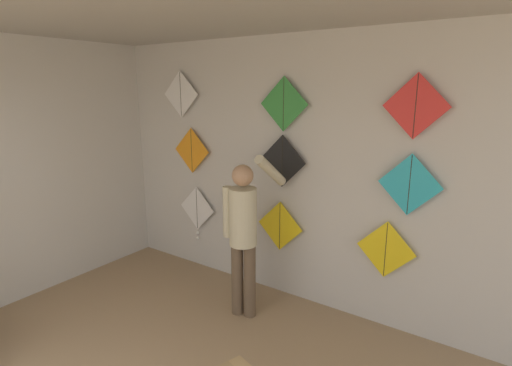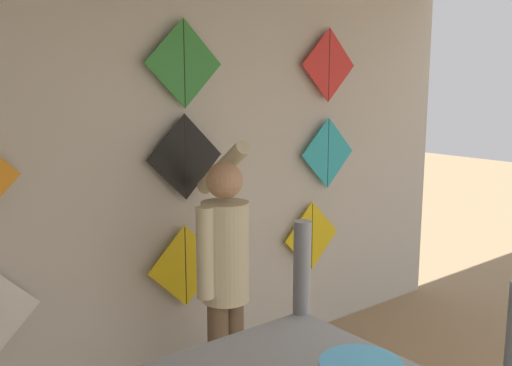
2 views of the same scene
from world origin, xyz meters
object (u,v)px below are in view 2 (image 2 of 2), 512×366
Objects in this scene: kite_1 at (185,266)px; kite_7 at (184,64)px; kite_8 at (329,65)px; kite_2 at (312,236)px; kite_5 at (328,153)px; shopkeeper at (224,270)px; kite_4 at (185,157)px.

kite_7 reaches higher than kite_1.
kite_1 is 1.00× the size of kite_8.
kite_2 is 1.00× the size of kite_5.
kite_5 is 1.00× the size of kite_8.
kite_1 is 1.00× the size of kite_7.
kite_1 is 1.46m from kite_5.
shopkeeper is 3.02× the size of kite_4.
kite_8 reaches higher than kite_4.
kite_5 is (1.31, 0.00, 0.65)m from kite_1.
kite_8 reaches higher than kite_5.
kite_1 is 1.31m from kite_7.
kite_4 is 1.00× the size of kite_5.
kite_8 reaches higher than kite_2.
kite_4 is at bearing 67.30° from shopkeeper.
kite_5 is (1.39, 0.56, 0.51)m from shopkeeper.
kite_1 is at bearing 180.00° from kite_7.
kite_7 is at bearing 66.70° from shopkeeper.
shopkeeper is 3.02× the size of kite_7.
kite_4 is (0.10, 0.56, 0.59)m from shopkeeper.
kite_8 is at bearing 0.00° from kite_2.
kite_1 is 1.15m from kite_2.
kite_5 is at bearing 0.00° from kite_8.
kite_8 is at bearing 0.00° from kite_7.
kite_5 is 0.67m from kite_8.
kite_5 is at bearing 0.00° from kite_4.
shopkeeper reaches higher than kite_2.
kite_1 is at bearing 180.00° from kite_4.
kite_5 reaches higher than kite_1.
kite_4 is (0.02, 0.00, 0.72)m from kite_1.
kite_4 reaches higher than kite_2.
kite_5 is 1.00× the size of kite_7.
shopkeeper is 1.30m from kite_7.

